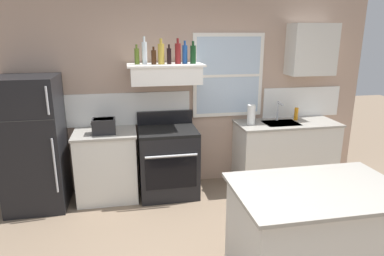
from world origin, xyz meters
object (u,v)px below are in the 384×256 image
at_px(bottle_blue_liqueur, 185,54).
at_px(bottle_champagne_gold_foil, 161,54).
at_px(bottle_brown_stout, 154,57).
at_px(stove_range, 168,161).
at_px(bottle_balsamic_dark, 169,56).
at_px(bottle_olive_oil_square, 137,56).
at_px(refrigerator, 33,144).
at_px(kitchen_island, 314,236).
at_px(paper_towel_roll, 251,115).
at_px(bottle_red_label_wine, 178,53).
at_px(dish_soap_bottle, 296,114).
at_px(bottle_dark_green_wine, 193,54).
at_px(toaster, 104,126).
at_px(bottle_clear_tall, 145,53).

bearing_deg(bottle_blue_liqueur, bottle_champagne_gold_foil, -174.61).
relative_size(bottle_brown_stout, bottle_blue_liqueur, 0.76).
bearing_deg(stove_range, bottle_brown_stout, 161.84).
bearing_deg(bottle_balsamic_dark, bottle_olive_oil_square, 172.37).
relative_size(stove_range, bottle_olive_oil_square, 4.50).
height_order(stove_range, bottle_brown_stout, bottle_brown_stout).
bearing_deg(bottle_blue_liqueur, refrigerator, -176.97).
bearing_deg(kitchen_island, paper_towel_roll, 85.72).
height_order(bottle_balsamic_dark, paper_towel_roll, bottle_balsamic_dark).
relative_size(bottle_red_label_wine, dish_soap_bottle, 1.75).
xyz_separation_m(refrigerator, bottle_dark_green_wine, (2.00, 0.08, 1.04)).
relative_size(bottle_champagne_gold_foil, kitchen_island, 0.22).
height_order(toaster, bottle_blue_liqueur, bottle_blue_liqueur).
bearing_deg(toaster, bottle_olive_oil_square, 16.76).
bearing_deg(bottle_balsamic_dark, bottle_clear_tall, 169.92).
bearing_deg(kitchen_island, bottle_olive_oil_square, 123.59).
xyz_separation_m(stove_range, kitchen_island, (1.01, -1.96, -0.01)).
height_order(bottle_clear_tall, bottle_brown_stout, bottle_clear_tall).
bearing_deg(bottle_dark_green_wine, stove_range, -171.39).
distance_m(bottle_balsamic_dark, bottle_dark_green_wine, 0.31).
xyz_separation_m(bottle_dark_green_wine, kitchen_island, (0.66, -2.01, -1.41)).
bearing_deg(bottle_olive_oil_square, kitchen_island, -56.41).
distance_m(stove_range, bottle_balsamic_dark, 1.38).
bearing_deg(bottle_brown_stout, kitchen_island, -60.00).
distance_m(bottle_brown_stout, bottle_champagne_gold_foil, 0.10).
distance_m(toaster, bottle_brown_stout, 1.06).
bearing_deg(bottle_brown_stout, refrigerator, -177.29).
height_order(bottle_red_label_wine, bottle_blue_liqueur, bottle_red_label_wine).
height_order(dish_soap_bottle, kitchen_island, dish_soap_bottle).
bearing_deg(bottle_champagne_gold_foil, kitchen_island, -62.06).
bearing_deg(dish_soap_bottle, bottle_brown_stout, -177.48).
distance_m(stove_range, bottle_dark_green_wine, 1.44).
bearing_deg(bottle_balsamic_dark, refrigerator, -177.86).
distance_m(bottle_red_label_wine, bottle_blue_liqueur, 0.10).
distance_m(toaster, bottle_balsamic_dark, 1.19).
relative_size(bottle_olive_oil_square, kitchen_island, 0.17).
height_order(bottle_dark_green_wine, kitchen_island, bottle_dark_green_wine).
xyz_separation_m(bottle_red_label_wine, bottle_dark_green_wine, (0.19, -0.01, -0.01)).
distance_m(bottle_red_label_wine, paper_towel_roll, 1.30).
xyz_separation_m(bottle_dark_green_wine, dish_soap_bottle, (1.53, 0.08, -0.86)).
xyz_separation_m(toaster, bottle_olive_oil_square, (0.45, 0.13, 0.84)).
relative_size(toaster, paper_towel_roll, 1.10).
height_order(paper_towel_roll, kitchen_island, paper_towel_roll).
relative_size(bottle_clear_tall, bottle_dark_green_wine, 1.20).
distance_m(toaster, dish_soap_bottle, 2.68).
relative_size(stove_range, bottle_dark_green_wine, 3.87).
bearing_deg(bottle_olive_oil_square, dish_soap_bottle, 1.13).
bearing_deg(kitchen_island, bottle_champagne_gold_foil, 117.94).
bearing_deg(bottle_red_label_wine, bottle_olive_oil_square, 176.96).
xyz_separation_m(stove_range, bottle_dark_green_wine, (0.35, 0.05, 1.40)).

